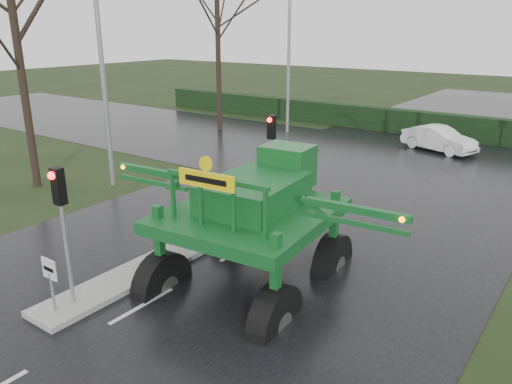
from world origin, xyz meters
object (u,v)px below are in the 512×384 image
Objects in this scene: keep_left_sign at (50,277)px; traffic_signal_near at (61,208)px; street_light_left_far at (293,35)px; crop_sprayer at (163,204)px; street_light_left_near at (105,40)px; traffic_signal_mid at (271,141)px; white_sedan at (438,151)px.

keep_left_sign is 1.61m from traffic_signal_near.
street_light_left_far is 20.70m from crop_sprayer.
street_light_left_near is (-6.89, 7.50, 4.93)m from keep_left_sign.
traffic_signal_near is 22.37m from street_light_left_far.
street_light_left_near reaches higher than crop_sprayer.
traffic_signal_near is 8.50m from traffic_signal_mid.
white_sedan is at bearing 83.87° from traffic_signal_near.
crop_sprayer reaches higher than traffic_signal_near.
street_light_left_near is 1.00× the size of street_light_left_far.
traffic_signal_mid is 7.83m from street_light_left_near.
street_light_left_near reaches higher than keep_left_sign.
traffic_signal_mid is at bearing 90.00° from keep_left_sign.
crop_sprayer is at bearing -67.33° from street_light_left_far.
crop_sprayer is 19.36m from white_sedan.
traffic_signal_near is at bearing -90.00° from traffic_signal_mid.
crop_sprayer is at bearing 70.65° from keep_left_sign.
traffic_signal_mid is 0.87× the size of white_sedan.
traffic_signal_near is 0.42× the size of crop_sprayer.
traffic_signal_mid is (0.00, 8.99, 1.53)m from keep_left_sign.
traffic_signal_near and traffic_signal_mid have the same top height.
crop_sprayer is (0.95, -6.28, -0.36)m from traffic_signal_mid.
keep_left_sign is 0.38× the size of traffic_signal_near.
street_light_left_far is 10.98m from white_sedan.
keep_left_sign is 0.33× the size of white_sedan.
crop_sprayer is at bearing -31.38° from street_light_left_near.
keep_left_sign reaches higher than white_sedan.
traffic_signal_mid is at bearing 12.21° from street_light_left_near.
street_light_left_far is (0.00, 14.00, 0.00)m from street_light_left_near.
white_sedan is at bearing 2.45° from street_light_left_far.
keep_left_sign is at bearing -47.41° from street_light_left_near.
street_light_left_far reaches higher than traffic_signal_near.
white_sedan is (9.19, 0.39, -5.99)m from street_light_left_far.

